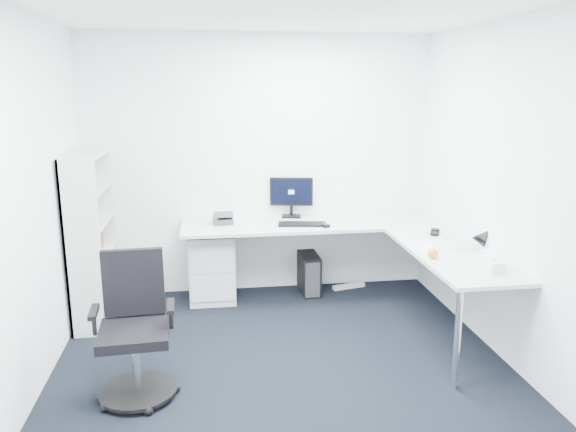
{
  "coord_description": "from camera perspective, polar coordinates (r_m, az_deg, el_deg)",
  "views": [
    {
      "loc": [
        -0.53,
        -3.73,
        2.2
      ],
      "look_at": [
        0.15,
        1.05,
        1.05
      ],
      "focal_mm": 35.0,
      "sensor_mm": 36.0,
      "label": 1
    }
  ],
  "objects": [
    {
      "name": "ground",
      "position": [
        4.37,
        0.0,
        -16.87
      ],
      "size": [
        4.2,
        4.2,
        0.0
      ],
      "primitive_type": "plane",
      "color": "black"
    },
    {
      "name": "ceiling",
      "position": [
        3.81,
        0.0,
        20.93
      ],
      "size": [
        4.2,
        4.2,
        0.0
      ],
      "primitive_type": "plane",
      "color": "white"
    },
    {
      "name": "wall_back",
      "position": [
        5.92,
        -2.89,
        5.11
      ],
      "size": [
        3.6,
        0.02,
        2.7
      ],
      "primitive_type": "cube",
      "color": "white",
      "rests_on": "ground"
    },
    {
      "name": "wall_front",
      "position": [
        1.92,
        9.15,
        -13.12
      ],
      "size": [
        3.6,
        0.02,
        2.7
      ],
      "primitive_type": "cube",
      "color": "white",
      "rests_on": "ground"
    },
    {
      "name": "wall_left",
      "position": [
        4.03,
        -26.21,
        -0.18
      ],
      "size": [
        0.02,
        4.2,
        2.7
      ],
      "primitive_type": "cube",
      "color": "white",
      "rests_on": "ground"
    },
    {
      "name": "wall_right",
      "position": [
        4.49,
        23.42,
        1.34
      ],
      "size": [
        0.02,
        4.2,
        2.7
      ],
      "primitive_type": "cube",
      "color": "white",
      "rests_on": "ground"
    },
    {
      "name": "l_desk",
      "position": [
        5.55,
        3.6,
        -5.55
      ],
      "size": [
        2.76,
        1.54,
        0.81
      ],
      "primitive_type": null,
      "color": "#B3B5B6",
      "rests_on": "ground"
    },
    {
      "name": "drawer_pedestal",
      "position": [
        5.9,
        -7.72,
        -4.97
      ],
      "size": [
        0.46,
        0.58,
        0.71
      ],
      "primitive_type": "cube",
      "color": "#B3B5B6",
      "rests_on": "ground"
    },
    {
      "name": "bookshelf",
      "position": [
        5.48,
        -19.34,
        -2.25
      ],
      "size": [
        0.31,
        0.79,
        1.59
      ],
      "primitive_type": null,
      "color": "silver",
      "rests_on": "ground"
    },
    {
      "name": "task_chair",
      "position": [
        4.14,
        -15.4,
        -11.06
      ],
      "size": [
        0.61,
        0.61,
        1.04
      ],
      "primitive_type": null,
      "rotation": [
        0.0,
        0.0,
        0.06
      ],
      "color": "black",
      "rests_on": "ground"
    },
    {
      "name": "black_pc_tower",
      "position": [
        6.05,
        2.14,
        -5.84
      ],
      "size": [
        0.2,
        0.43,
        0.42
      ],
      "primitive_type": "cube",
      "rotation": [
        0.0,
        0.0,
        0.02
      ],
      "color": "black",
      "rests_on": "ground"
    },
    {
      "name": "beige_pc_tower",
      "position": [
        6.0,
        -14.01,
        -6.62
      ],
      "size": [
        0.22,
        0.42,
        0.38
      ],
      "primitive_type": "cube",
      "rotation": [
        0.0,
        0.0,
        0.11
      ],
      "color": "beige",
      "rests_on": "ground"
    },
    {
      "name": "power_strip",
      "position": [
        6.25,
        6.19,
        -7.1
      ],
      "size": [
        0.38,
        0.15,
        0.04
      ],
      "primitive_type": "cube",
      "rotation": [
        0.0,
        0.0,
        0.24
      ],
      "color": "silver",
      "rests_on": "ground"
    },
    {
      "name": "monitor",
      "position": [
        5.93,
        0.34,
        1.95
      ],
      "size": [
        0.47,
        0.23,
        0.44
      ],
      "primitive_type": null,
      "rotation": [
        0.0,
        0.0,
        -0.18
      ],
      "color": "black",
      "rests_on": "l_desk"
    },
    {
      "name": "black_keyboard",
      "position": [
        5.63,
        1.44,
        -0.83
      ],
      "size": [
        0.5,
        0.24,
        0.02
      ],
      "primitive_type": "cube",
      "rotation": [
        0.0,
        0.0,
        -0.15
      ],
      "color": "black",
      "rests_on": "l_desk"
    },
    {
      "name": "mouse",
      "position": [
        5.57,
        3.79,
        -0.97
      ],
      "size": [
        0.09,
        0.11,
        0.03
      ],
      "primitive_type": "cube",
      "rotation": [
        0.0,
        0.0,
        0.32
      ],
      "color": "black",
      "rests_on": "l_desk"
    },
    {
      "name": "desk_phone",
      "position": [
        5.72,
        -6.63,
        -0.14
      ],
      "size": [
        0.21,
        0.21,
        0.13
      ],
      "primitive_type": null,
      "rotation": [
        0.0,
        0.0,
        0.11
      ],
      "color": "#2F2F32",
      "rests_on": "l_desk"
    },
    {
      "name": "laptop",
      "position": [
        5.12,
        16.91,
        -1.6
      ],
      "size": [
        0.37,
        0.37,
        0.24
      ],
      "primitive_type": null,
      "rotation": [
        0.0,
        0.0,
        -0.1
      ],
      "color": "silver",
      "rests_on": "l_desk"
    },
    {
      "name": "white_keyboard",
      "position": [
        5.02,
        13.92,
        -3.06
      ],
      "size": [
        0.17,
        0.43,
        0.01
      ],
      "primitive_type": "cube",
      "rotation": [
        0.0,
        0.0,
        -0.12
      ],
      "color": "silver",
      "rests_on": "l_desk"
    },
    {
      "name": "headphones",
      "position": [
        5.5,
        14.71,
        -1.48
      ],
      "size": [
        0.2,
        0.23,
        0.05
      ],
      "primitive_type": null,
      "rotation": [
        0.0,
        0.0,
        -0.43
      ],
      "color": "black",
      "rests_on": "l_desk"
    },
    {
      "name": "orange_fruit",
      "position": [
        4.72,
        14.52,
        -3.69
      ],
      "size": [
        0.09,
        0.09,
        0.09
      ],
      "primitive_type": "sphere",
      "color": "orange",
      "rests_on": "l_desk"
    },
    {
      "name": "tissue_box",
      "position": [
        4.56,
        19.66,
        -4.66
      ],
      "size": [
        0.18,
        0.27,
        0.09
      ],
      "primitive_type": "cube",
      "rotation": [
        0.0,
        0.0,
        0.2
      ],
      "color": "silver",
      "rests_on": "l_desk"
    }
  ]
}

